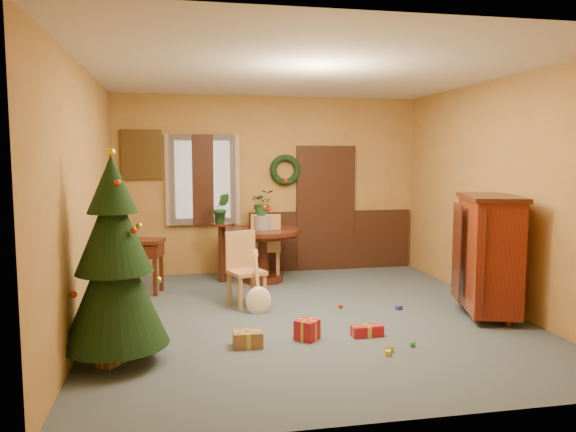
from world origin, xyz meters
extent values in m
plane|color=#36474F|center=(0.00, 0.00, 0.00)|extent=(5.50, 5.50, 0.00)
plane|color=silver|center=(0.00, 0.00, 2.90)|extent=(5.50, 5.50, 0.00)
plane|color=olive|center=(0.00, 2.75, 1.45)|extent=(5.00, 0.00, 5.00)
plane|color=olive|center=(0.00, -2.75, 1.45)|extent=(5.00, 0.00, 5.00)
plane|color=olive|center=(-2.50, 0.00, 1.45)|extent=(0.00, 5.50, 5.50)
plane|color=olive|center=(2.50, 0.00, 1.45)|extent=(0.00, 5.50, 5.50)
cube|color=black|center=(1.05, 2.71, 0.50)|extent=(2.80, 0.06, 1.00)
cube|color=black|center=(0.95, 2.70, 1.05)|extent=(1.00, 0.08, 2.10)
cube|color=white|center=(0.95, 2.73, 1.00)|extent=(0.80, 0.03, 1.90)
cube|color=black|center=(-1.10, 2.70, 1.55)|extent=(1.05, 0.08, 1.45)
cube|color=white|center=(-1.10, 2.73, 1.55)|extent=(0.88, 0.03, 1.25)
cube|color=white|center=(-1.48, 2.65, 1.55)|extent=(0.42, 0.02, 1.45)
cube|color=white|center=(-0.72, 2.65, 1.55)|extent=(0.42, 0.02, 1.45)
torus|color=black|center=(0.25, 2.67, 1.70)|extent=(0.51, 0.11, 0.51)
cube|color=#4C3819|center=(-2.05, 2.71, 1.95)|extent=(0.62, 0.05, 0.78)
cube|color=gray|center=(-2.05, 2.74, 1.95)|extent=(0.48, 0.02, 0.62)
cylinder|color=black|center=(-0.24, 2.01, 0.78)|extent=(1.18, 1.18, 0.06)
cylinder|color=black|center=(-0.24, 2.01, 0.72)|extent=(1.06, 1.06, 0.04)
cylinder|color=black|center=(-0.24, 2.01, 0.40)|extent=(0.19, 0.19, 0.66)
cylinder|color=black|center=(-0.24, 2.01, 0.05)|extent=(0.63, 0.63, 0.11)
cylinder|color=slate|center=(-0.24, 2.01, 0.92)|extent=(0.29, 0.29, 0.21)
imported|color=#1E4C23|center=(-0.24, 2.01, 1.22)|extent=(0.35, 0.31, 0.39)
cube|color=#A67D42|center=(-0.66, 0.61, 0.45)|extent=(0.53, 0.53, 0.05)
cube|color=#A67D42|center=(-0.72, 0.79, 0.71)|extent=(0.41, 0.17, 0.49)
cube|color=#A67D42|center=(-0.55, 0.82, 0.21)|extent=(0.06, 0.06, 0.43)
cube|color=#A67D42|center=(-0.87, 0.72, 0.21)|extent=(0.06, 0.06, 0.43)
cube|color=#A67D42|center=(-0.44, 0.50, 0.21)|extent=(0.06, 0.06, 0.43)
cube|color=#A67D42|center=(-0.76, 0.40, 0.21)|extent=(0.06, 0.06, 0.43)
cube|color=#A67D42|center=(-0.16, 2.16, 0.49)|extent=(0.52, 0.52, 0.05)
cube|color=#A67D42|center=(-0.19, 1.96, 0.78)|extent=(0.45, 0.12, 0.54)
cube|color=#A67D42|center=(-0.37, 2.01, 0.23)|extent=(0.06, 0.06, 0.46)
cube|color=#A67D42|center=(-0.01, 1.95, 0.23)|extent=(0.06, 0.06, 0.46)
cube|color=#A67D42|center=(-0.31, 2.37, 0.23)|extent=(0.06, 0.06, 0.46)
cube|color=#A67D42|center=(0.06, 2.31, 0.23)|extent=(0.06, 0.06, 0.46)
cylinder|color=black|center=(-0.85, 2.09, 0.44)|extent=(0.11, 0.11, 0.88)
cylinder|color=black|center=(-0.85, 2.09, 0.89)|extent=(0.35, 0.35, 0.03)
imported|color=#19471E|center=(-0.85, 2.09, 1.14)|extent=(0.27, 0.22, 0.46)
cylinder|color=#382111|center=(-2.09, -1.13, 0.11)|extent=(0.12, 0.12, 0.21)
cone|color=black|center=(-2.09, -1.13, 0.75)|extent=(0.97, 0.97, 1.15)
cone|color=black|center=(-2.09, -1.13, 1.28)|extent=(0.71, 0.71, 0.84)
cone|color=black|center=(-2.09, -1.13, 1.68)|extent=(0.46, 0.46, 0.53)
sphere|color=gold|center=(-2.09, -1.13, 1.96)|extent=(0.09, 0.09, 0.09)
cube|color=black|center=(-2.15, 1.63, 0.74)|extent=(0.95, 0.63, 0.05)
cube|color=black|center=(-2.15, 1.63, 0.61)|extent=(0.89, 0.58, 0.18)
cube|color=black|center=(-2.52, 1.63, 0.36)|extent=(0.13, 0.31, 0.71)
cube|color=black|center=(-1.78, 1.63, 0.36)|extent=(0.13, 0.31, 0.71)
cube|color=#5B110A|center=(2.15, -0.39, 0.75)|extent=(0.84, 1.19, 1.34)
cube|color=black|center=(2.15, -0.39, 1.44)|extent=(0.92, 1.27, 0.05)
cylinder|color=black|center=(2.15, -0.85, 0.05)|extent=(0.08, 0.08, 0.10)
cylinder|color=black|center=(2.15, 0.06, 0.05)|extent=(0.08, 0.08, 0.10)
cube|color=brown|center=(-0.84, -0.92, 0.08)|extent=(0.30, 0.22, 0.16)
cube|color=gold|center=(-0.84, -0.92, 0.08)|extent=(0.30, 0.04, 0.16)
cube|color=gold|center=(-0.84, -0.92, 0.08)|extent=(0.05, 0.22, 0.16)
cube|color=#A71620|center=(-0.19, -0.83, 0.11)|extent=(0.30, 0.30, 0.21)
cube|color=gold|center=(-0.19, -0.83, 0.11)|extent=(0.18, 0.17, 0.21)
cube|color=gold|center=(-0.19, -0.83, 0.11)|extent=(0.17, 0.18, 0.21)
cube|color=brown|center=(-2.15, -1.18, 0.06)|extent=(0.28, 0.29, 0.13)
cube|color=gold|center=(-2.15, -1.18, 0.06)|extent=(0.16, 0.21, 0.13)
cube|color=gold|center=(-2.15, -1.18, 0.06)|extent=(0.16, 0.13, 0.13)
cube|color=#A71620|center=(0.46, -0.85, 0.06)|extent=(0.34, 0.16, 0.12)
cube|color=gold|center=(0.46, -0.85, 0.06)|extent=(0.34, 0.04, 0.12)
cube|color=gold|center=(0.46, -0.85, 0.06)|extent=(0.06, 0.14, 0.12)
cube|color=#233699|center=(1.20, 0.06, 0.03)|extent=(0.09, 0.07, 0.05)
sphere|color=green|center=(0.81, -1.26, 0.03)|extent=(0.06, 0.06, 0.06)
cube|color=gold|center=(0.47, -1.45, 0.03)|extent=(0.08, 0.09, 0.05)
sphere|color=red|center=(0.50, 0.27, 0.03)|extent=(0.06, 0.06, 0.06)
cube|color=gold|center=(0.51, -1.37, 0.03)|extent=(0.09, 0.09, 0.05)
camera|label=1|loc=(-1.52, -6.44, 1.93)|focal=35.00mm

